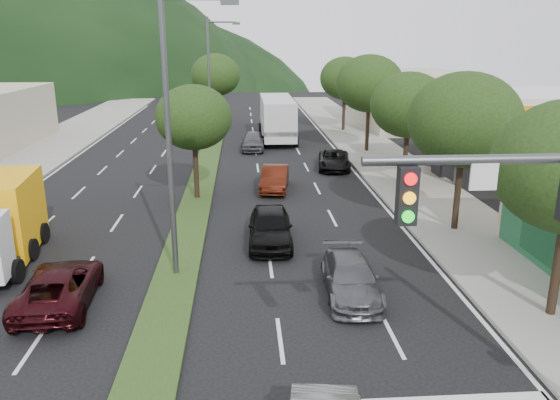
{
  "coord_description": "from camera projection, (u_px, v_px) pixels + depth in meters",
  "views": [
    {
      "loc": [
        2.54,
        -10.69,
        8.34
      ],
      "look_at": [
        4.01,
        10.7,
        2.01
      ],
      "focal_mm": 35.0,
      "sensor_mm": 36.0,
      "label": 1
    }
  ],
  "objects": [
    {
      "name": "sidewalk_right",
      "position": [
        390.0,
        166.0,
        37.14
      ],
      "size": [
        5.0,
        90.0,
        0.15
      ],
      "primitive_type": "cube",
      "color": "gray",
      "rests_on": "ground"
    },
    {
      "name": "sidewalk_left",
      "position": [
        4.0,
        172.0,
        35.46
      ],
      "size": [
        6.0,
        90.0,
        0.15
      ],
      "primitive_type": "cube",
      "color": "gray",
      "rests_on": "ground"
    },
    {
      "name": "median",
      "position": [
        208.0,
        159.0,
        39.19
      ],
      "size": [
        1.6,
        56.0,
        0.12
      ],
      "primitive_type": "cube",
      "color": "#223714",
      "rests_on": "ground"
    },
    {
      "name": "gas_canopy",
      "position": [
        511.0,
        102.0,
        33.4
      ],
      "size": [
        12.2,
        8.2,
        5.25
      ],
      "color": "silver",
      "rests_on": "ground"
    },
    {
      "name": "bldg_right_far",
      "position": [
        410.0,
        98.0,
        55.07
      ],
      "size": [
        10.0,
        16.0,
        5.2
      ],
      "primitive_type": "cube",
      "color": "#B2A88D",
      "rests_on": "ground"
    },
    {
      "name": "tree_r_b",
      "position": [
        464.0,
        120.0,
        23.27
      ],
      "size": [
        4.8,
        4.8,
        6.94
      ],
      "color": "black",
      "rests_on": "sidewalk_right"
    },
    {
      "name": "tree_r_c",
      "position": [
        409.0,
        105.0,
        31.0
      ],
      "size": [
        4.4,
        4.4,
        6.48
      ],
      "color": "black",
      "rests_on": "sidewalk_right"
    },
    {
      "name": "tree_r_d",
      "position": [
        369.0,
        84.0,
        40.45
      ],
      "size": [
        5.0,
        5.0,
        7.17
      ],
      "color": "black",
      "rests_on": "sidewalk_right"
    },
    {
      "name": "tree_r_e",
      "position": [
        345.0,
        78.0,
        50.1
      ],
      "size": [
        4.6,
        4.6,
        6.71
      ],
      "color": "black",
      "rests_on": "sidewalk_right"
    },
    {
      "name": "tree_med_near",
      "position": [
        194.0,
        118.0,
        28.39
      ],
      "size": [
        4.0,
        4.0,
        6.02
      ],
      "color": "black",
      "rests_on": "median"
    },
    {
      "name": "tree_med_far",
      "position": [
        216.0,
        75.0,
        53.1
      ],
      "size": [
        4.8,
        4.8,
        6.94
      ],
      "color": "black",
      "rests_on": "median"
    },
    {
      "name": "streetlight_near",
      "position": [
        174.0,
        124.0,
        18.51
      ],
      "size": [
        2.6,
        0.25,
        10.0
      ],
      "color": "#47494C",
      "rests_on": "ground"
    },
    {
      "name": "streetlight_mid",
      "position": [
        212.0,
        76.0,
        42.43
      ],
      "size": [
        2.6,
        0.25,
        10.0
      ],
      "color": "#47494C",
      "rests_on": "ground"
    },
    {
      "name": "suv_maroon",
      "position": [
        60.0,
        286.0,
        17.69
      ],
      "size": [
        2.43,
        4.82,
        1.31
      ],
      "primitive_type": "imported",
      "rotation": [
        0.0,
        0.0,
        3.2
      ],
      "color": "black",
      "rests_on": "ground"
    },
    {
      "name": "car_queue_a",
      "position": [
        270.0,
        227.0,
        22.94
      ],
      "size": [
        1.96,
        4.55,
        1.53
      ],
      "primitive_type": "imported",
      "rotation": [
        0.0,
        0.0,
        -0.03
      ],
      "color": "black",
      "rests_on": "ground"
    },
    {
      "name": "car_queue_b",
      "position": [
        351.0,
        278.0,
        18.36
      ],
      "size": [
        1.93,
        4.38,
        1.25
      ],
      "primitive_type": "imported",
      "rotation": [
        0.0,
        0.0,
        -0.04
      ],
      "color": "#505055",
      "rests_on": "ground"
    },
    {
      "name": "car_queue_c",
      "position": [
        275.0,
        178.0,
        31.28
      ],
      "size": [
        1.97,
        4.3,
        1.37
      ],
      "primitive_type": "imported",
      "rotation": [
        0.0,
        0.0,
        -0.13
      ],
      "color": "#49180C",
      "rests_on": "ground"
    },
    {
      "name": "car_queue_d",
      "position": [
        334.0,
        160.0,
        36.36
      ],
      "size": [
        2.61,
        4.65,
        1.23
      ],
      "primitive_type": "imported",
      "rotation": [
        0.0,
        0.0,
        -0.13
      ],
      "color": "black",
      "rests_on": "ground"
    },
    {
      "name": "car_queue_e",
      "position": [
        253.0,
        141.0,
        42.59
      ],
      "size": [
        1.92,
        4.33,
        1.45
      ],
      "primitive_type": "imported",
      "rotation": [
        0.0,
        0.0,
        -0.05
      ],
      "color": "#504F55",
      "rests_on": "ground"
    },
    {
      "name": "motorhome",
      "position": [
        277.0,
        118.0,
        46.59
      ],
      "size": [
        2.96,
        9.31,
        3.57
      ],
      "rotation": [
        0.0,
        0.0,
        -0.0
      ],
      "color": "silver",
      "rests_on": "ground"
    }
  ]
}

